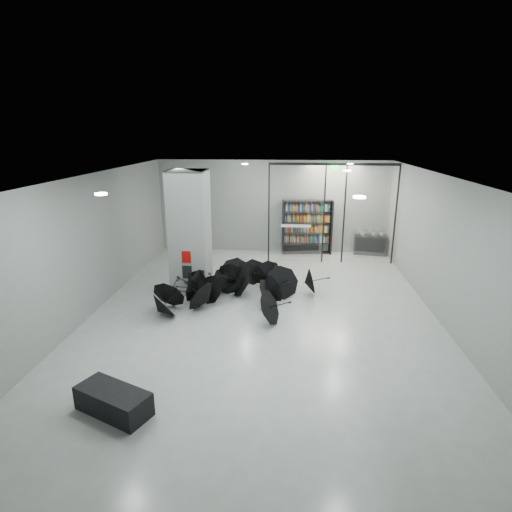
# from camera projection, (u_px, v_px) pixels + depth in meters

# --- Properties ---
(room) EXTENTS (14.00, 14.02, 4.01)m
(room) POSITION_uv_depth(u_px,v_px,m) (263.00, 221.00, 11.01)
(room) COLOR gray
(room) RESTS_ON ground
(column) EXTENTS (1.20, 1.20, 4.00)m
(column) POSITION_uv_depth(u_px,v_px,m) (190.00, 232.00, 13.35)
(column) COLOR slate
(column) RESTS_ON ground
(fire_cabinet) EXTENTS (0.28, 0.04, 0.38)m
(fire_cabinet) POSITION_uv_depth(u_px,v_px,m) (186.00, 257.00, 12.95)
(fire_cabinet) COLOR #A50A07
(fire_cabinet) RESTS_ON column
(info_panel) EXTENTS (0.30, 0.03, 0.42)m
(info_panel) POSITION_uv_depth(u_px,v_px,m) (187.00, 272.00, 13.09)
(info_panel) COLOR black
(info_panel) RESTS_ON column
(exit_sign) EXTENTS (0.30, 0.06, 0.15)m
(exit_sign) POSITION_uv_depth(u_px,v_px,m) (335.00, 168.00, 15.60)
(exit_sign) COLOR #0CE533
(exit_sign) RESTS_ON room
(glass_partition) EXTENTS (5.06, 0.08, 4.00)m
(glass_partition) POSITION_uv_depth(u_px,v_px,m) (332.00, 210.00, 16.26)
(glass_partition) COLOR silver
(glass_partition) RESTS_ON ground
(bench) EXTENTS (1.61, 1.19, 0.48)m
(bench) POSITION_uv_depth(u_px,v_px,m) (113.00, 401.00, 7.79)
(bench) COLOR black
(bench) RESTS_ON ground
(bookshelf) EXTENTS (2.17, 0.71, 2.34)m
(bookshelf) POSITION_uv_depth(u_px,v_px,m) (307.00, 227.00, 17.82)
(bookshelf) COLOR black
(bookshelf) RESTS_ON ground
(shop_counter) EXTENTS (1.49, 0.77, 0.85)m
(shop_counter) POSITION_uv_depth(u_px,v_px,m) (370.00, 245.00, 17.87)
(shop_counter) COLOR black
(shop_counter) RESTS_ON ground
(umbrella_cluster) EXTENTS (5.36, 4.37, 1.34)m
(umbrella_cluster) POSITION_uv_depth(u_px,v_px,m) (232.00, 290.00, 13.08)
(umbrella_cluster) COLOR black
(umbrella_cluster) RESTS_ON ground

